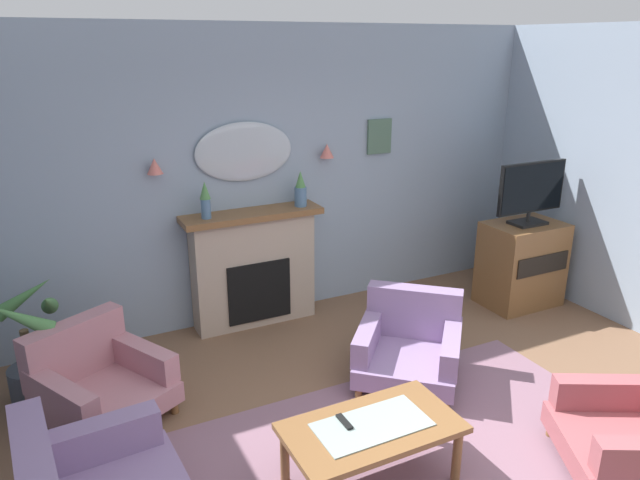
# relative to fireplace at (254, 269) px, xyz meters

# --- Properties ---
(wall_back) EXTENTS (6.90, 0.10, 2.87)m
(wall_back) POSITION_rel_fireplace_xyz_m (0.30, 0.22, 0.86)
(wall_back) COLOR #8C9EB2
(wall_back) RESTS_ON ground
(patterned_rug) EXTENTS (3.20, 2.40, 0.01)m
(patterned_rug) POSITION_rel_fireplace_xyz_m (0.30, -2.61, -0.56)
(patterned_rug) COLOR #7F5B6B
(patterned_rug) RESTS_ON ground
(fireplace) EXTENTS (1.36, 0.36, 1.16)m
(fireplace) POSITION_rel_fireplace_xyz_m (0.00, 0.00, 0.00)
(fireplace) COLOR tan
(fireplace) RESTS_ON ground
(mantel_vase_right) EXTENTS (0.10, 0.10, 0.34)m
(mantel_vase_right) POSITION_rel_fireplace_xyz_m (-0.45, -0.03, 0.77)
(mantel_vase_right) COLOR #4C7093
(mantel_vase_right) RESTS_ON fireplace
(mantel_vase_left) EXTENTS (0.12, 0.12, 0.35)m
(mantel_vase_left) POSITION_rel_fireplace_xyz_m (0.50, -0.03, 0.75)
(mantel_vase_left) COLOR #4C7093
(mantel_vase_left) RESTS_ON fireplace
(wall_mirror) EXTENTS (0.96, 0.06, 0.56)m
(wall_mirror) POSITION_rel_fireplace_xyz_m (-0.00, 0.14, 1.14)
(wall_mirror) COLOR #B2BCC6
(wall_sconce_left) EXTENTS (0.14, 0.14, 0.14)m
(wall_sconce_left) POSITION_rel_fireplace_xyz_m (-0.85, 0.09, 1.09)
(wall_sconce_left) COLOR #D17066
(wall_sconce_right) EXTENTS (0.14, 0.14, 0.14)m
(wall_sconce_right) POSITION_rel_fireplace_xyz_m (0.85, 0.09, 1.09)
(wall_sconce_right) COLOR #D17066
(framed_picture) EXTENTS (0.28, 0.03, 0.36)m
(framed_picture) POSITION_rel_fireplace_xyz_m (1.50, 0.15, 1.18)
(framed_picture) COLOR #4C6B56
(coffee_table) EXTENTS (1.10, 0.60, 0.45)m
(coffee_table) POSITION_rel_fireplace_xyz_m (-0.16, -2.49, -0.19)
(coffee_table) COLOR brown
(coffee_table) RESTS_ON ground
(tv_remote) EXTENTS (0.04, 0.16, 0.02)m
(tv_remote) POSITION_rel_fireplace_xyz_m (-0.30, -2.40, -0.12)
(tv_remote) COLOR black
(tv_remote) RESTS_ON coffee_table
(armchair_beside_couch) EXTENTS (1.09, 1.10, 0.71)m
(armchair_beside_couch) POSITION_rel_fireplace_xyz_m (-1.61, -0.95, -0.27)
(armchair_beside_couch) COLOR #B77A84
(armchair_beside_couch) RESTS_ON ground
(armchair_in_corner) EXTENTS (1.14, 1.14, 0.71)m
(armchair_in_corner) POSITION_rel_fireplace_xyz_m (0.80, -1.54, -0.27)
(armchair_in_corner) COLOR gray
(armchair_in_corner) RESTS_ON ground
(tv_cabinet) EXTENTS (0.80, 0.58, 0.90)m
(tv_cabinet) POSITION_rel_fireplace_xyz_m (2.71, -0.84, -0.12)
(tv_cabinet) COLOR brown
(tv_cabinet) RESTS_ON ground
(tv_flatscreen) EXTENTS (0.84, 0.24, 0.65)m
(tv_flatscreen) POSITION_rel_fireplace_xyz_m (2.71, -0.86, 0.68)
(tv_flatscreen) COLOR black
(tv_flatscreen) RESTS_ON tv_cabinet
(potted_plant_corner_palm) EXTENTS (0.57, 0.56, 1.02)m
(potted_plant_corner_palm) POSITION_rel_fireplace_xyz_m (-2.05, -0.53, -0.10)
(potted_plant_corner_palm) COLOR #474C56
(potted_plant_corner_palm) RESTS_ON ground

